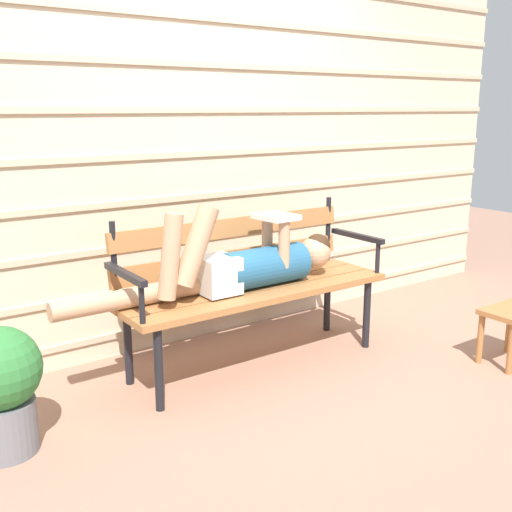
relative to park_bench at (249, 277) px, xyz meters
name	(u,v)px	position (x,y,z in m)	size (l,w,h in m)	color
ground_plane	(266,369)	(0.00, -0.17, -0.51)	(12.00, 12.00, 0.00)	#936B56
house_siding	(199,153)	(0.00, 0.55, 0.67)	(5.50, 0.08, 2.36)	beige
park_bench	(249,277)	(0.00, 0.00, 0.00)	(1.61, 0.48, 0.89)	#9E6638
reclining_person	(243,264)	(-0.09, -0.07, 0.11)	(1.67, 0.25, 0.52)	#23567A
footstool	(512,321)	(1.22, -0.91, -0.25)	(0.36, 0.24, 0.33)	#9E6638
potted_plant	(0,385)	(-1.43, -0.20, -0.19)	(0.36, 0.36, 0.57)	slate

